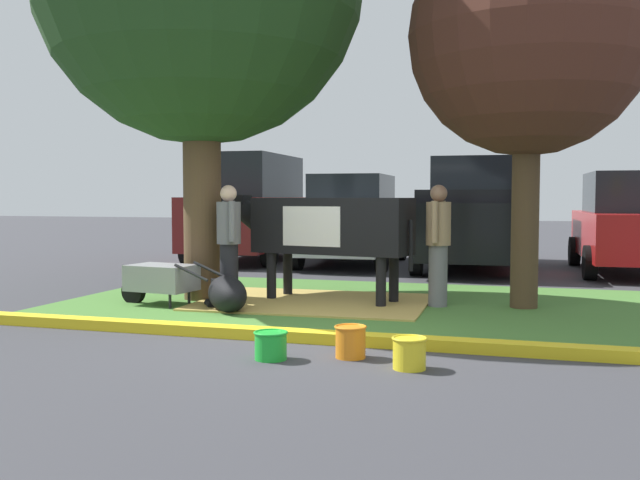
# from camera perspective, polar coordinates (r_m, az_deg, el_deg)

# --- Properties ---
(ground_plane) EXTENTS (80.00, 80.00, 0.00)m
(ground_plane) POSITION_cam_1_polar(r_m,az_deg,el_deg) (8.02, -1.44, -7.50)
(ground_plane) COLOR #38383D
(grass_island) EXTENTS (8.28, 5.10, 0.02)m
(grass_island) POSITION_cam_1_polar(r_m,az_deg,el_deg) (10.15, 2.94, -5.12)
(grass_island) COLOR #477A33
(grass_island) RESTS_ON ground
(curb_yellow) EXTENTS (9.48, 0.24, 0.12)m
(curb_yellow) POSITION_cam_1_polar(r_m,az_deg,el_deg) (7.58, -1.97, -7.68)
(curb_yellow) COLOR yellow
(curb_yellow) RESTS_ON ground
(hay_bedding) EXTENTS (3.26, 2.48, 0.04)m
(hay_bedding) POSITION_cam_1_polar(r_m,az_deg,el_deg) (10.15, -0.49, -5.03)
(hay_bedding) COLOR tan
(hay_bedding) RESTS_ON ground
(shade_tree_right) EXTENTS (3.21, 3.21, 5.28)m
(shade_tree_right) POSITION_cam_1_polar(r_m,az_deg,el_deg) (10.23, 16.39, 15.34)
(shade_tree_right) COLOR #4C3823
(shade_tree_right) RESTS_ON ground
(cow_holstein) EXTENTS (3.11, 1.09, 1.56)m
(cow_holstein) POSITION_cam_1_polar(r_m,az_deg,el_deg) (10.23, 0.40, 1.09)
(cow_holstein) COLOR black
(cow_holstein) RESTS_ON ground
(calf_lying) EXTENTS (1.02, 1.26, 0.48)m
(calf_lying) POSITION_cam_1_polar(r_m,az_deg,el_deg) (9.55, -7.52, -4.31)
(calf_lying) COLOR black
(calf_lying) RESTS_ON ground
(person_handler) EXTENTS (0.35, 0.45, 1.69)m
(person_handler) POSITION_cam_1_polar(r_m,az_deg,el_deg) (10.10, -7.34, -0.03)
(person_handler) COLOR black
(person_handler) RESTS_ON ground
(person_visitor_near) EXTENTS (0.34, 0.53, 1.70)m
(person_visitor_near) POSITION_cam_1_polar(r_m,az_deg,el_deg) (9.88, 9.48, -0.13)
(person_visitor_near) COLOR slate
(person_visitor_near) RESTS_ON ground
(wheelbarrow) EXTENTS (1.62, 0.72, 0.63)m
(wheelbarrow) POSITION_cam_1_polar(r_m,az_deg,el_deg) (10.19, -12.71, -3.04)
(wheelbarrow) COLOR gray
(wheelbarrow) RESTS_ON ground
(bucket_green) EXTENTS (0.33, 0.33, 0.27)m
(bucket_green) POSITION_cam_1_polar(r_m,az_deg,el_deg) (6.75, -3.98, -8.39)
(bucket_green) COLOR green
(bucket_green) RESTS_ON ground
(bucket_orange) EXTENTS (0.31, 0.31, 0.31)m
(bucket_orange) POSITION_cam_1_polar(r_m,az_deg,el_deg) (6.80, 2.47, -8.11)
(bucket_orange) COLOR orange
(bucket_orange) RESTS_ON ground
(bucket_yellow) EXTENTS (0.32, 0.32, 0.29)m
(bucket_yellow) POSITION_cam_1_polar(r_m,az_deg,el_deg) (6.42, 7.19, -8.95)
(bucket_yellow) COLOR yellow
(bucket_yellow) RESTS_ON ground
(suv_dark_grey) EXTENTS (2.27, 4.67, 2.52)m
(suv_dark_grey) POSITION_cam_1_polar(r_m,az_deg,el_deg) (17.06, -5.55, 2.60)
(suv_dark_grey) COLOR maroon
(suv_dark_grey) RESTS_ON ground
(sedan_blue) EXTENTS (2.16, 4.47, 2.02)m
(sedan_blue) POSITION_cam_1_polar(r_m,az_deg,el_deg) (15.98, 2.63, 1.53)
(sedan_blue) COLOR silver
(sedan_blue) RESTS_ON ground
(pickup_truck_black) EXTENTS (2.39, 5.48, 2.42)m
(pickup_truck_black) POSITION_cam_1_polar(r_m,az_deg,el_deg) (15.63, 12.20, 1.89)
(pickup_truck_black) COLOR black
(pickup_truck_black) RESTS_ON ground
(sedan_red) EXTENTS (2.16, 4.47, 2.02)m
(sedan_red) POSITION_cam_1_polar(r_m,az_deg,el_deg) (15.46, 23.64, 1.17)
(sedan_red) COLOR red
(sedan_red) RESTS_ON ground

